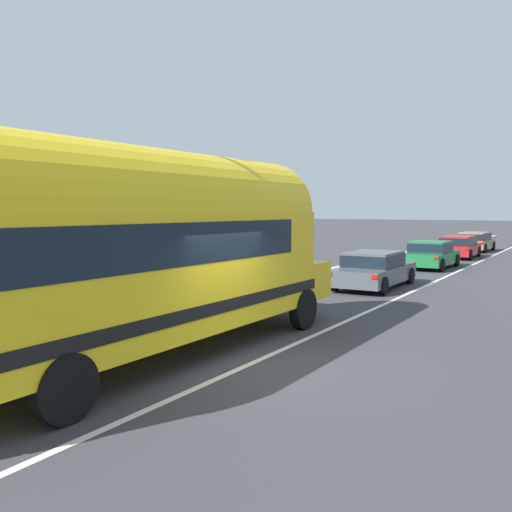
# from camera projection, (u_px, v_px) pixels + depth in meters

# --- Properties ---
(ground_plane) EXTENTS (300.00, 300.00, 0.00)m
(ground_plane) POSITION_uv_depth(u_px,v_px,m) (248.00, 365.00, 10.29)
(ground_plane) COLOR #38383D
(lane_markings) EXTENTS (3.61, 80.00, 0.01)m
(lane_markings) POSITION_uv_depth(u_px,v_px,m) (380.00, 285.00, 21.26)
(lane_markings) COLOR silver
(lane_markings) RESTS_ON ground
(sidewalk_slab) EXTENTS (1.88, 90.00, 0.15)m
(sidewalk_slab) POSITION_uv_depth(u_px,v_px,m) (293.00, 284.00, 21.06)
(sidewalk_slab) COLOR #ADA89E
(sidewalk_slab) RESTS_ON ground
(painted_bus) EXTENTS (2.66, 11.60, 4.12)m
(painted_bus) POSITION_uv_depth(u_px,v_px,m) (136.00, 244.00, 10.07)
(painted_bus) COLOR yellow
(painted_bus) RESTS_ON ground
(car_lead) EXTENTS (2.06, 4.80, 1.37)m
(car_lead) POSITION_uv_depth(u_px,v_px,m) (374.00, 268.00, 20.47)
(car_lead) COLOR #474C51
(car_lead) RESTS_ON ground
(car_second) EXTENTS (2.09, 4.47, 1.37)m
(car_second) POSITION_uv_depth(u_px,v_px,m) (431.00, 254.00, 27.31)
(car_second) COLOR #196633
(car_second) RESTS_ON ground
(car_third) EXTENTS (1.96, 4.51, 1.37)m
(car_third) POSITION_uv_depth(u_px,v_px,m) (459.00, 245.00, 32.95)
(car_third) COLOR #A5191E
(car_third) RESTS_ON ground
(car_fourth) EXTENTS (2.08, 4.42, 1.37)m
(car_fourth) POSITION_uv_depth(u_px,v_px,m) (475.00, 240.00, 38.23)
(car_fourth) COLOR olive
(car_fourth) RESTS_ON ground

